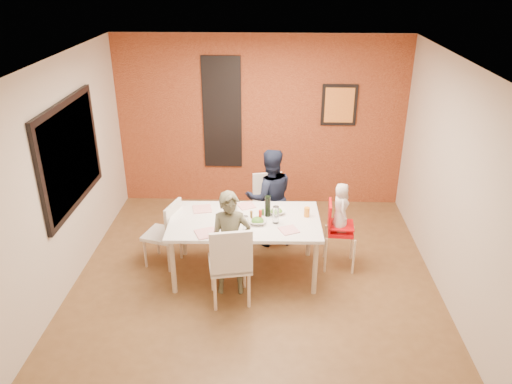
{
  "coord_description": "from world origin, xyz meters",
  "views": [
    {
      "loc": [
        0.21,
        -5.29,
        3.66
      ],
      "look_at": [
        0.0,
        0.3,
        1.05
      ],
      "focal_mm": 35.0,
      "sensor_mm": 36.0,
      "label": 1
    }
  ],
  "objects_px": {
    "dining_table": "(245,225)",
    "toddler": "(341,207)",
    "chair_left": "(167,230)",
    "wine_bottle": "(268,206)",
    "high_chair": "(337,228)",
    "paper_towel_roll": "(233,212)",
    "child_near": "(231,244)",
    "chair_far": "(269,202)",
    "child_far": "(270,197)",
    "chair_near": "(230,262)"
  },
  "relations": [
    {
      "from": "wine_bottle",
      "to": "child_near",
      "type": "bearing_deg",
      "value": -130.0
    },
    {
      "from": "dining_table",
      "to": "child_near",
      "type": "xyz_separation_m",
      "value": [
        -0.14,
        -0.39,
        -0.05
      ]
    },
    {
      "from": "child_far",
      "to": "wine_bottle",
      "type": "height_order",
      "value": "child_far"
    },
    {
      "from": "chair_far",
      "to": "toddler",
      "type": "height_order",
      "value": "toddler"
    },
    {
      "from": "high_chair",
      "to": "wine_bottle",
      "type": "xyz_separation_m",
      "value": [
        -0.89,
        -0.11,
        0.36
      ]
    },
    {
      "from": "child_near",
      "to": "high_chair",
      "type": "bearing_deg",
      "value": 20.06
    },
    {
      "from": "chair_near",
      "to": "chair_left",
      "type": "bearing_deg",
      "value": -53.16
    },
    {
      "from": "dining_table",
      "to": "toddler",
      "type": "relative_size",
      "value": 2.95
    },
    {
      "from": "chair_left",
      "to": "paper_towel_roll",
      "type": "xyz_separation_m",
      "value": [
        0.88,
        -0.25,
        0.4
      ]
    },
    {
      "from": "chair_near",
      "to": "high_chair",
      "type": "xyz_separation_m",
      "value": [
        1.3,
        0.86,
        -0.02
      ]
    },
    {
      "from": "dining_table",
      "to": "chair_far",
      "type": "height_order",
      "value": "chair_far"
    },
    {
      "from": "high_chair",
      "to": "paper_towel_roll",
      "type": "xyz_separation_m",
      "value": [
        -1.31,
        -0.3,
        0.36
      ]
    },
    {
      "from": "child_far",
      "to": "wine_bottle",
      "type": "relative_size",
      "value": 5.23
    },
    {
      "from": "chair_left",
      "to": "child_far",
      "type": "distance_m",
      "value": 1.47
    },
    {
      "from": "chair_near",
      "to": "wine_bottle",
      "type": "height_order",
      "value": "wine_bottle"
    },
    {
      "from": "dining_table",
      "to": "child_far",
      "type": "xyz_separation_m",
      "value": [
        0.3,
        0.8,
        -0.0
      ]
    },
    {
      "from": "chair_far",
      "to": "child_near",
      "type": "distance_m",
      "value": 1.5
    },
    {
      "from": "high_chair",
      "to": "child_near",
      "type": "xyz_separation_m",
      "value": [
        -1.31,
        -0.61,
        0.11
      ]
    },
    {
      "from": "chair_far",
      "to": "child_near",
      "type": "height_order",
      "value": "child_near"
    },
    {
      "from": "dining_table",
      "to": "child_near",
      "type": "height_order",
      "value": "child_near"
    },
    {
      "from": "chair_near",
      "to": "toddler",
      "type": "height_order",
      "value": "toddler"
    },
    {
      "from": "child_near",
      "to": "chair_near",
      "type": "bearing_deg",
      "value": -90.84
    },
    {
      "from": "paper_towel_roll",
      "to": "wine_bottle",
      "type": "bearing_deg",
      "value": 24.37
    },
    {
      "from": "dining_table",
      "to": "child_near",
      "type": "relative_size",
      "value": 1.43
    },
    {
      "from": "chair_left",
      "to": "child_far",
      "type": "xyz_separation_m",
      "value": [
        1.31,
        0.63,
        0.2
      ]
    },
    {
      "from": "chair_left",
      "to": "wine_bottle",
      "type": "height_order",
      "value": "wine_bottle"
    },
    {
      "from": "toddler",
      "to": "chair_near",
      "type": "bearing_deg",
      "value": 117.93
    },
    {
      "from": "chair_left",
      "to": "child_near",
      "type": "height_order",
      "value": "child_near"
    },
    {
      "from": "chair_far",
      "to": "chair_left",
      "type": "bearing_deg",
      "value": -158.32
    },
    {
      "from": "dining_table",
      "to": "high_chair",
      "type": "relative_size",
      "value": 2.06
    },
    {
      "from": "dining_table",
      "to": "chair_near",
      "type": "xyz_separation_m",
      "value": [
        -0.13,
        -0.64,
        -0.13
      ]
    },
    {
      "from": "child_far",
      "to": "toddler",
      "type": "xyz_separation_m",
      "value": [
        0.89,
        -0.58,
        0.16
      ]
    },
    {
      "from": "chair_left",
      "to": "high_chair",
      "type": "relative_size",
      "value": 0.99
    },
    {
      "from": "chair_near",
      "to": "chair_far",
      "type": "height_order",
      "value": "chair_near"
    },
    {
      "from": "child_far",
      "to": "chair_left",
      "type": "bearing_deg",
      "value": 13.74
    },
    {
      "from": "chair_near",
      "to": "toddler",
      "type": "bearing_deg",
      "value": -157.96
    },
    {
      "from": "chair_left",
      "to": "child_near",
      "type": "xyz_separation_m",
      "value": [
        0.87,
        -0.56,
        0.15
      ]
    },
    {
      "from": "dining_table",
      "to": "chair_far",
      "type": "bearing_deg",
      "value": 74.91
    },
    {
      "from": "chair_far",
      "to": "wine_bottle",
      "type": "xyz_separation_m",
      "value": [
        -0.0,
        -0.93,
        0.39
      ]
    },
    {
      "from": "dining_table",
      "to": "toddler",
      "type": "bearing_deg",
      "value": 10.26
    },
    {
      "from": "chair_left",
      "to": "wine_bottle",
      "type": "bearing_deg",
      "value": 103.77
    },
    {
      "from": "wine_bottle",
      "to": "paper_towel_roll",
      "type": "xyz_separation_m",
      "value": [
        -0.42,
        -0.19,
        0.0
      ]
    },
    {
      "from": "toddler",
      "to": "wine_bottle",
      "type": "bearing_deg",
      "value": 91.41
    },
    {
      "from": "chair_left",
      "to": "toddler",
      "type": "bearing_deg",
      "value": 107.47
    },
    {
      "from": "chair_near",
      "to": "child_far",
      "type": "distance_m",
      "value": 1.5
    },
    {
      "from": "chair_near",
      "to": "toddler",
      "type": "relative_size",
      "value": 1.61
    },
    {
      "from": "wine_bottle",
      "to": "high_chair",
      "type": "bearing_deg",
      "value": 6.81
    },
    {
      "from": "child_far",
      "to": "toddler",
      "type": "relative_size",
      "value": 2.2
    },
    {
      "from": "paper_towel_roll",
      "to": "dining_table",
      "type": "bearing_deg",
      "value": 28.8
    },
    {
      "from": "dining_table",
      "to": "wine_bottle",
      "type": "bearing_deg",
      "value": 21.99
    }
  ]
}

